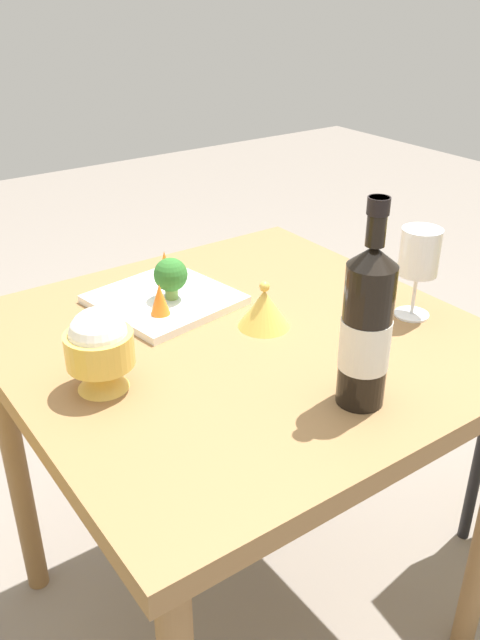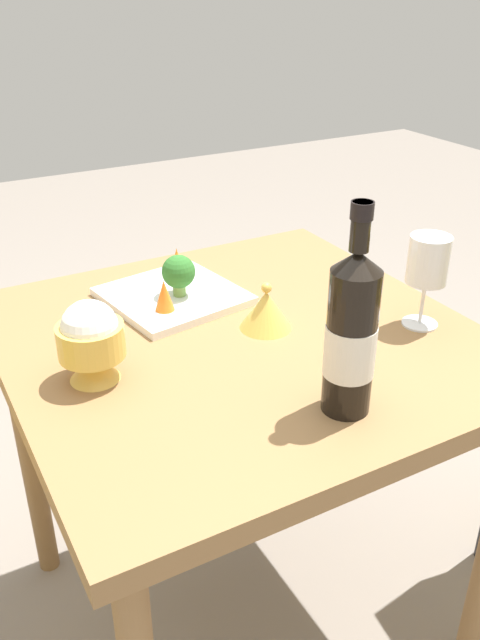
{
  "view_description": "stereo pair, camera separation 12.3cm",
  "coord_description": "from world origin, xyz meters",
  "px_view_note": "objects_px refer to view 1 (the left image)",
  "views": [
    {
      "loc": [
        0.89,
        -0.63,
        1.36
      ],
      "look_at": [
        0.0,
        0.0,
        0.79
      ],
      "focal_mm": 37.45,
      "sensor_mm": 36.0,
      "label": 1
    },
    {
      "loc": [
        0.95,
        -0.52,
        1.36
      ],
      "look_at": [
        0.0,
        0.0,
        0.79
      ],
      "focal_mm": 37.45,
      "sensor_mm": 36.0,
      "label": 2
    }
  ],
  "objects_px": {
    "wine_glass": "(420,254)",
    "carrot_garnish_left": "(165,266)",
    "wine_bottle": "(366,328)",
    "rice_bowl": "(99,348)",
    "rice_bowl_lid": "(264,308)",
    "serving_plate": "(165,299)",
    "carrot_garnish_right": "(160,299)",
    "broccoli_floret": "(171,276)"
  },
  "relations": [
    {
      "from": "serving_plate",
      "to": "carrot_garnish_right",
      "type": "xyz_separation_m",
      "value": [
        0.07,
        -0.04,
        0.04
      ]
    },
    {
      "from": "wine_bottle",
      "to": "rice_bowl_lid",
      "type": "bearing_deg",
      "value": 174.59
    },
    {
      "from": "rice_bowl_lid",
      "to": "carrot_garnish_left",
      "type": "bearing_deg",
      "value": -166.01
    },
    {
      "from": "wine_bottle",
      "to": "broccoli_floret",
      "type": "height_order",
      "value": "wine_bottle"
    },
    {
      "from": "wine_bottle",
      "to": "carrot_garnish_left",
      "type": "bearing_deg",
      "value": -176.01
    },
    {
      "from": "wine_glass",
      "to": "carrot_garnish_right",
      "type": "height_order",
      "value": "wine_glass"
    },
    {
      "from": "carrot_garnish_right",
      "to": "carrot_garnish_left",
      "type": "bearing_deg",
      "value": 146.82
    },
    {
      "from": "rice_bowl_lid",
      "to": "broccoli_floret",
      "type": "xyz_separation_m",
      "value": [
        -0.18,
        -0.1,
        0.03
      ]
    },
    {
      "from": "carrot_garnish_right",
      "to": "serving_plate",
      "type": "bearing_deg",
      "value": 145.3
    },
    {
      "from": "rice_bowl",
      "to": "serving_plate",
      "type": "relative_size",
      "value": 0.49
    },
    {
      "from": "rice_bowl",
      "to": "carrot_garnish_left",
      "type": "height_order",
      "value": "rice_bowl"
    },
    {
      "from": "wine_glass",
      "to": "serving_plate",
      "type": "distance_m",
      "value": 0.51
    },
    {
      "from": "wine_glass",
      "to": "carrot_garnish_left",
      "type": "bearing_deg",
      "value": -140.01
    },
    {
      "from": "rice_bowl",
      "to": "broccoli_floret",
      "type": "xyz_separation_m",
      "value": [
        -0.19,
        0.24,
        -0.01
      ]
    },
    {
      "from": "wine_bottle",
      "to": "rice_bowl",
      "type": "height_order",
      "value": "wine_bottle"
    },
    {
      "from": "wine_glass",
      "to": "carrot_garnish_left",
      "type": "relative_size",
      "value": 2.68
    },
    {
      "from": "broccoli_floret",
      "to": "rice_bowl",
      "type": "bearing_deg",
      "value": -51.15
    },
    {
      "from": "rice_bowl_lid",
      "to": "broccoli_floret",
      "type": "relative_size",
      "value": 1.17
    },
    {
      "from": "rice_bowl_lid",
      "to": "rice_bowl",
      "type": "bearing_deg",
      "value": -87.23
    },
    {
      "from": "wine_glass",
      "to": "broccoli_floret",
      "type": "xyz_separation_m",
      "value": [
        -0.31,
        -0.36,
        -0.06
      ]
    },
    {
      "from": "wine_bottle",
      "to": "broccoli_floret",
      "type": "xyz_separation_m",
      "value": [
        -0.46,
        -0.07,
        -0.07
      ]
    },
    {
      "from": "wine_bottle",
      "to": "broccoli_floret",
      "type": "relative_size",
      "value": 3.86
    },
    {
      "from": "wine_glass",
      "to": "carrot_garnish_right",
      "type": "distance_m",
      "value": 0.5
    },
    {
      "from": "serving_plate",
      "to": "broccoli_floret",
      "type": "height_order",
      "value": "broccoli_floret"
    },
    {
      "from": "broccoli_floret",
      "to": "wine_bottle",
      "type": "bearing_deg",
      "value": 8.7
    },
    {
      "from": "wine_bottle",
      "to": "serving_plate",
      "type": "height_order",
      "value": "wine_bottle"
    },
    {
      "from": "serving_plate",
      "to": "carrot_garnish_left",
      "type": "bearing_deg",
      "value": 148.39
    },
    {
      "from": "wine_bottle",
      "to": "broccoli_floret",
      "type": "distance_m",
      "value": 0.47
    },
    {
      "from": "broccoli_floret",
      "to": "carrot_garnish_right",
      "type": "height_order",
      "value": "broccoli_floret"
    },
    {
      "from": "wine_bottle",
      "to": "rice_bowl",
      "type": "bearing_deg",
      "value": -130.65
    },
    {
      "from": "rice_bowl_lid",
      "to": "serving_plate",
      "type": "height_order",
      "value": "rice_bowl_lid"
    },
    {
      "from": "rice_bowl",
      "to": "carrot_garnish_left",
      "type": "xyz_separation_m",
      "value": [
        -0.28,
        0.27,
        -0.02
      ]
    },
    {
      "from": "broccoli_floret",
      "to": "carrot_garnish_left",
      "type": "height_order",
      "value": "broccoli_floret"
    },
    {
      "from": "wine_glass",
      "to": "rice_bowl_lid",
      "type": "relative_size",
      "value": 1.79
    },
    {
      "from": "rice_bowl_lid",
      "to": "wine_glass",
      "type": "bearing_deg",
      "value": 63.51
    },
    {
      "from": "carrot_garnish_left",
      "to": "carrot_garnish_right",
      "type": "relative_size",
      "value": 1.06
    },
    {
      "from": "serving_plate",
      "to": "broccoli_floret",
      "type": "relative_size",
      "value": 3.34
    },
    {
      "from": "wine_bottle",
      "to": "rice_bowl",
      "type": "distance_m",
      "value": 0.42
    },
    {
      "from": "rice_bowl",
      "to": "carrot_garnish_left",
      "type": "bearing_deg",
      "value": 135.31
    },
    {
      "from": "serving_plate",
      "to": "wine_glass",
      "type": "bearing_deg",
      "value": 48.42
    },
    {
      "from": "broccoli_floret",
      "to": "carrot_garnish_right",
      "type": "distance_m",
      "value": 0.07
    },
    {
      "from": "broccoli_floret",
      "to": "rice_bowl_lid",
      "type": "bearing_deg",
      "value": 28.75
    }
  ]
}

